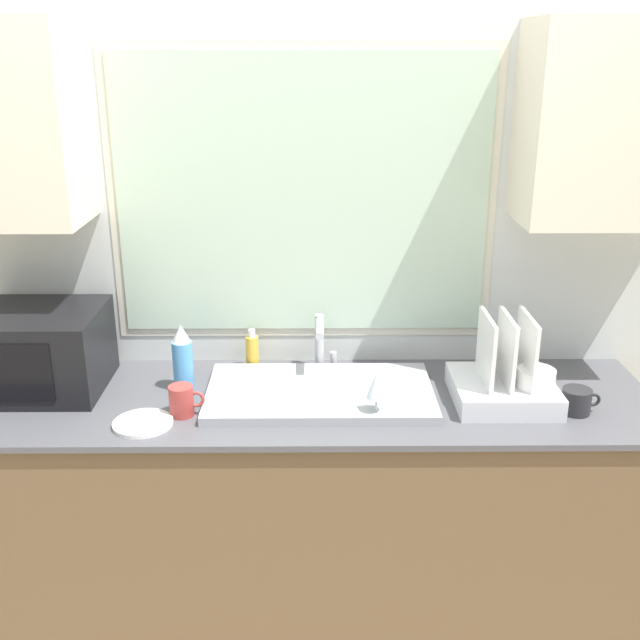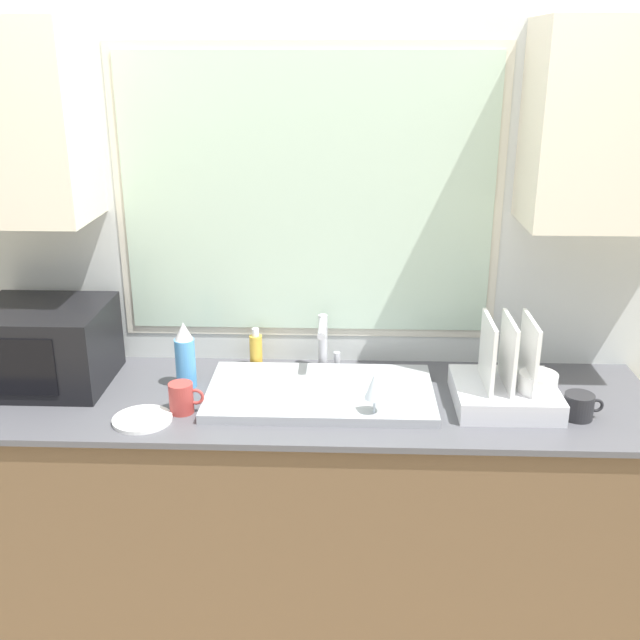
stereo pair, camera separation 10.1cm
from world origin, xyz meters
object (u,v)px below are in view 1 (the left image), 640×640
object	(u,v)px
spray_bottle	(183,359)
wine_glass	(377,386)
microwave	(39,350)
dish_rack	(506,382)
soap_bottle	(252,351)
mug_near_sink	(182,401)
faucet	(321,339)

from	to	relation	value
spray_bottle	wine_glass	xyz separation A→B (m)	(0.63, -0.23, 0.01)
microwave	dish_rack	world-z (taller)	dish_rack
microwave	wine_glass	bearing A→B (deg)	-12.40
spray_bottle	soap_bottle	distance (m)	0.28
wine_glass	microwave	bearing A→B (deg)	167.60
dish_rack	mug_near_sink	distance (m)	1.03
dish_rack	mug_near_sink	world-z (taller)	dish_rack
faucet	dish_rack	size ratio (longest dim) A/B	0.62
microwave	spray_bottle	size ratio (longest dim) A/B	1.83
faucet	mug_near_sink	size ratio (longest dim) A/B	1.80
wine_glass	mug_near_sink	bearing A→B (deg)	176.49
soap_bottle	mug_near_sink	size ratio (longest dim) A/B	1.32
faucet	dish_rack	distance (m)	0.65
microwave	soap_bottle	world-z (taller)	microwave
spray_bottle	wine_glass	world-z (taller)	spray_bottle
dish_rack	wine_glass	bearing A→B (deg)	-163.36
dish_rack	soap_bottle	xyz separation A→B (m)	(-0.84, 0.27, -0.00)
faucet	wine_glass	bearing A→B (deg)	-66.09
faucet	soap_bottle	bearing A→B (deg)	173.43
soap_bottle	mug_near_sink	distance (m)	0.41
faucet	spray_bottle	world-z (taller)	spray_bottle
faucet	soap_bottle	xyz separation A→B (m)	(-0.24, 0.03, -0.06)
faucet	wine_glass	xyz separation A→B (m)	(0.17, -0.37, -0.01)
soap_bottle	wine_glass	xyz separation A→B (m)	(0.41, -0.40, 0.05)
spray_bottle	wine_glass	size ratio (longest dim) A/B	1.40
microwave	dish_rack	size ratio (longest dim) A/B	1.31
faucet	mug_near_sink	xyz separation A→B (m)	(-0.43, -0.34, -0.07)
spray_bottle	soap_bottle	world-z (taller)	spray_bottle
spray_bottle	mug_near_sink	xyz separation A→B (m)	(0.03, -0.19, -0.06)
dish_rack	wine_glass	world-z (taller)	dish_rack
faucet	microwave	distance (m)	0.95
soap_bottle	wine_glass	bearing A→B (deg)	-44.48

